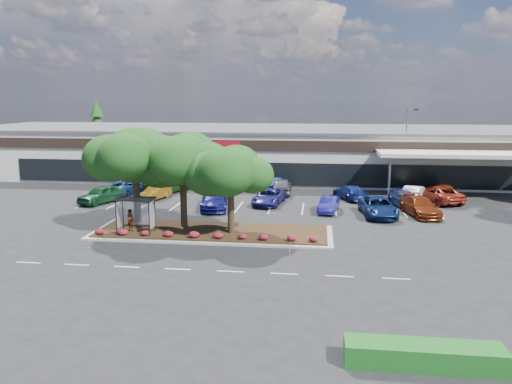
# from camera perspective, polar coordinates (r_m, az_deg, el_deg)

# --- Properties ---
(ground) EXTENTS (160.00, 160.00, 0.00)m
(ground) POSITION_cam_1_polar(r_m,az_deg,el_deg) (33.80, -3.11, -6.71)
(ground) COLOR black
(ground) RESTS_ON ground
(retail_store) EXTENTS (80.40, 25.20, 6.25)m
(retail_store) POSITION_cam_1_polar(r_m,az_deg,el_deg) (66.24, 2.16, 4.71)
(retail_store) COLOR beige
(retail_store) RESTS_ON ground
(landscape_island) EXTENTS (18.00, 6.00, 0.26)m
(landscape_island) POSITION_cam_1_polar(r_m,az_deg,el_deg) (37.91, -5.01, -4.60)
(landscape_island) COLOR #9E9D98
(landscape_island) RESTS_ON ground
(lane_markings) EXTENTS (33.12, 20.06, 0.01)m
(lane_markings) POSITION_cam_1_polar(r_m,az_deg,el_deg) (43.74, -0.85, -2.63)
(lane_markings) COLOR silver
(lane_markings) RESTS_ON ground
(shrub_row) EXTENTS (17.00, 0.80, 0.50)m
(shrub_row) POSITION_cam_1_polar(r_m,az_deg,el_deg) (35.83, -5.73, -4.88)
(shrub_row) COLOR maroon
(shrub_row) RESTS_ON landscape_island
(bus_shelter) EXTENTS (2.75, 1.55, 2.59)m
(bus_shelter) POSITION_cam_1_polar(r_m,az_deg,el_deg) (37.95, -13.55, -1.45)
(bus_shelter) COLOR black
(bus_shelter) RESTS_ON landscape_island
(island_tree_west) EXTENTS (7.20, 7.20, 7.89)m
(island_tree_west) POSITION_cam_1_polar(r_m,az_deg,el_deg) (39.21, -13.56, 1.76)
(island_tree_west) COLOR #1B3912
(island_tree_west) RESTS_ON landscape_island
(island_tree_mid) EXTENTS (6.60, 6.60, 7.32)m
(island_tree_mid) POSITION_cam_1_polar(r_m,az_deg,el_deg) (38.83, -8.34, 1.43)
(island_tree_mid) COLOR #1B3912
(island_tree_mid) RESTS_ON landscape_island
(island_tree_east) EXTENTS (5.80, 5.80, 6.50)m
(island_tree_east) POSITION_cam_1_polar(r_m,az_deg,el_deg) (36.58, -2.90, 0.31)
(island_tree_east) COLOR #1B3912
(island_tree_east) RESTS_ON landscape_island
(hedge_south_east) EXTENTS (6.00, 1.30, 0.90)m
(hedge_south_east) POSITION_cam_1_polar(r_m,az_deg,el_deg) (21.04, 18.61, -17.26)
(hedge_south_east) COLOR #134618
(hedge_south_east) RESTS_ON ground
(conifer_north_west) EXTENTS (4.40, 4.40, 10.00)m
(conifer_north_west) POSITION_cam_1_polar(r_m,az_deg,el_deg) (85.73, -17.66, 6.83)
(conifer_north_west) COLOR #1B3912
(conifer_north_west) RESTS_ON ground
(person_waiting) EXTENTS (0.72, 0.60, 1.70)m
(person_waiting) POSITION_cam_1_polar(r_m,az_deg,el_deg) (38.52, -14.15, -3.13)
(person_waiting) COLOR #594C47
(person_waiting) RESTS_ON landscape_island
(light_pole) EXTENTS (1.40, 0.81, 8.97)m
(light_pole) POSITION_cam_1_polar(r_m,az_deg,el_deg) (60.92, 16.78, 4.48)
(light_pole) COLOR #9E9D98
(light_pole) RESTS_ON ground
(survey_stake) EXTENTS (0.07, 0.14, 0.99)m
(survey_stake) POSITION_cam_1_polar(r_m,az_deg,el_deg) (31.94, 3.89, -6.56)
(survey_stake) COLOR tan
(survey_stake) RESTS_ON ground
(car_0) EXTENTS (3.80, 5.34, 1.69)m
(car_0) POSITION_cam_1_polar(r_m,az_deg,el_deg) (50.82, -17.27, -0.27)
(car_0) COLOR #134122
(car_0) RESTS_ON ground
(car_1) EXTENTS (2.57, 4.28, 1.33)m
(car_1) POSITION_cam_1_polar(r_m,az_deg,el_deg) (51.23, -11.48, -0.11)
(car_1) COLOR brown
(car_1) RESTS_ON ground
(car_2) EXTENTS (3.25, 6.10, 1.68)m
(car_2) POSITION_cam_1_polar(r_m,az_deg,el_deg) (46.17, -4.79, -0.89)
(car_2) COLOR #0F0F5A
(car_2) RESTS_ON ground
(car_4) EXTENTS (3.11, 5.57, 1.47)m
(car_4) POSITION_cam_1_polar(r_m,az_deg,el_deg) (47.84, 1.46, -0.57)
(car_4) COLOR navy
(car_4) RESTS_ON ground
(car_5) EXTENTS (2.12, 4.37, 1.38)m
(car_5) POSITION_cam_1_polar(r_m,az_deg,el_deg) (45.21, 8.31, -1.41)
(car_5) COLOR navy
(car_5) RESTS_ON ground
(car_6) EXTENTS (3.20, 6.04, 1.62)m
(car_6) POSITION_cam_1_polar(r_m,az_deg,el_deg) (44.43, 13.78, -1.67)
(car_6) COLOR navy
(car_6) RESTS_ON ground
(car_7) EXTENTS (3.44, 5.40, 1.46)m
(car_7) POSITION_cam_1_polar(r_m,az_deg,el_deg) (48.60, 16.82, -0.87)
(car_7) COLOR navy
(car_7) RESTS_ON ground
(car_8) EXTENTS (3.30, 5.81, 1.59)m
(car_8) POSITION_cam_1_polar(r_m,az_deg,el_deg) (45.69, 18.24, -1.59)
(car_8) COLOR maroon
(car_8) RESTS_ON ground
(car_9) EXTENTS (3.13, 5.77, 1.54)m
(car_9) POSITION_cam_1_polar(r_m,az_deg,el_deg) (54.92, -14.74, 0.58)
(car_9) COLOR navy
(car_9) RESTS_ON ground
(car_10) EXTENTS (4.99, 6.81, 1.72)m
(car_10) POSITION_cam_1_polar(r_m,az_deg,el_deg) (55.16, -9.80, 0.92)
(car_10) COLOR #1D4C1A
(car_10) RESTS_ON ground
(car_11) EXTENTS (2.92, 4.21, 1.33)m
(car_11) POSITION_cam_1_polar(r_m,az_deg,el_deg) (54.58, -3.44, 0.75)
(car_11) COLOR navy
(car_11) RESTS_ON ground
(car_12) EXTENTS (2.14, 5.08, 1.71)m
(car_12) POSITION_cam_1_polar(r_m,az_deg,el_deg) (52.97, 2.98, 0.66)
(car_12) COLOR #4D4D54
(car_12) RESTS_ON ground
(car_13) EXTENTS (2.03, 5.03, 1.62)m
(car_13) POSITION_cam_1_polar(r_m,az_deg,el_deg) (54.26, 2.02, 0.86)
(car_13) COLOR navy
(car_13) RESTS_ON ground
(car_14) EXTENTS (3.72, 5.32, 1.43)m
(car_14) POSITION_cam_1_polar(r_m,az_deg,el_deg) (51.19, 10.69, -0.03)
(car_14) COLOR navy
(car_14) RESTS_ON ground
(car_15) EXTENTS (3.46, 4.96, 1.55)m
(car_15) POSITION_cam_1_polar(r_m,az_deg,el_deg) (51.99, 17.68, -0.13)
(car_15) COLOR silver
(car_15) RESTS_ON ground
(car_16) EXTENTS (4.60, 6.44, 1.63)m
(car_16) POSITION_cam_1_polar(r_m,az_deg,el_deg) (52.01, 20.03, -0.22)
(car_16) COLOR maroon
(car_16) RESTS_ON ground
(car_17) EXTENTS (2.60, 4.99, 1.38)m
(car_17) POSITION_cam_1_polar(r_m,az_deg,el_deg) (55.10, 20.43, 0.21)
(car_17) COLOR maroon
(car_17) RESTS_ON ground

